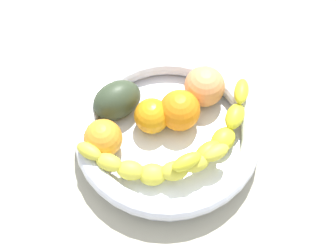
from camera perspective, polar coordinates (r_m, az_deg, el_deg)
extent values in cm
cube|color=#ADA992|center=(75.19, 0.00, -2.63)|extent=(120.00, 120.00, 3.00)
cylinder|color=silver|center=(72.95, 0.00, -1.66)|extent=(27.70, 27.70, 2.15)
torus|color=silver|center=(70.64, 0.00, -0.59)|extent=(29.94, 29.94, 3.20)
ellipsoid|color=yellow|center=(67.08, -10.14, -3.21)|extent=(4.57, 4.61, 2.23)
ellipsoid|color=yellow|center=(66.63, -7.64, -4.67)|extent=(4.56, 5.01, 2.63)
ellipsoid|color=yellow|center=(66.57, -4.88, -5.71)|extent=(4.49, 5.13, 3.03)
ellipsoid|color=yellow|center=(66.93, -2.02, -6.27)|extent=(4.32, 4.95, 3.43)
ellipsoid|color=yellow|center=(66.30, 0.84, -5.80)|extent=(3.26, 4.43, 3.03)
ellipsoid|color=yellow|center=(66.10, 3.63, -4.84)|extent=(3.14, 4.56, 2.63)
ellipsoid|color=yellow|center=(66.31, 6.23, -3.44)|extent=(3.41, 4.74, 2.23)
ellipsoid|color=yellow|center=(64.58, 2.42, -4.62)|extent=(3.57, 5.27, 2.29)
ellipsoid|color=yellow|center=(67.15, 5.12, -3.39)|extent=(4.88, 5.62, 2.91)
ellipsoid|color=yellow|center=(70.13, 7.10, -1.79)|extent=(5.83, 5.94, 3.52)
ellipsoid|color=yellow|center=(70.95, 8.62, 1.25)|extent=(5.61, 5.18, 2.91)
ellipsoid|color=yellow|center=(72.07, 9.45, 4.44)|extent=(5.33, 4.01, 2.29)
sphere|color=orange|center=(70.63, 1.52, 2.03)|extent=(6.69, 6.69, 6.69)
sphere|color=orange|center=(70.63, -2.10, 1.31)|extent=(5.76, 5.76, 5.76)
sphere|color=orange|center=(69.09, -8.38, -1.48)|extent=(6.04, 6.04, 6.04)
sphere|color=#F2995C|center=(73.50, 4.73, 5.11)|extent=(6.81, 6.81, 6.81)
ellipsoid|color=#35422D|center=(72.70, -6.59, 3.33)|extent=(8.24, 9.75, 6.56)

